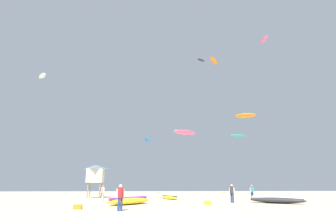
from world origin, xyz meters
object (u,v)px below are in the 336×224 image
person_midground (103,192)px  gear_bag (208,203)px  cooler_box (78,207)px  kite_grounded_near (129,201)px  lifeguard_tower (96,173)px  kite_grounded_mid (277,200)px  kite_aloft_7 (42,76)px  kite_aloft_6 (214,61)px  kite_aloft_0 (201,60)px  person_right (252,191)px  kite_aloft_1 (148,140)px  person_left (232,192)px  kite_aloft_2 (246,116)px  kite_aloft_5 (238,136)px  person_foreground (120,195)px  kite_grounded_far (170,198)px  kite_aloft_4 (185,132)px

person_midground → gear_bag: (9.71, -6.05, -0.78)m
cooler_box → gear_bag: bearing=22.2°
kite_grounded_near → lifeguard_tower: size_ratio=1.24×
kite_grounded_mid → kite_aloft_7: bearing=143.0°
cooler_box → kite_grounded_mid: bearing=18.1°
gear_bag → kite_aloft_6: size_ratio=0.17×
kite_aloft_0 → kite_aloft_7: 30.11m
person_right → kite_aloft_1: 24.63m
kite_aloft_1 → person_left: bearing=-72.3°
lifeguard_tower → kite_aloft_2: bearing=17.8°
person_midground → person_right: bearing=24.9°
kite_grounded_mid → kite_aloft_0: 37.50m
person_midground → kite_aloft_5: (22.24, 24.40, 10.08)m
kite_grounded_near → kite_grounded_mid: size_ratio=1.08×
gear_bag → kite_aloft_1: bearing=100.7°
person_midground → lifeguard_tower: lifeguard_tower is taller
kite_aloft_1 → kite_aloft_5: size_ratio=1.22×
person_left → kite_grounded_mid: size_ratio=0.35×
person_foreground → kite_aloft_5: 42.11m
person_left → person_right: (4.00, 5.93, -0.04)m
kite_grounded_near → lifeguard_tower: bearing=112.1°
person_foreground → person_midground: size_ratio=1.04×
gear_bag → kite_aloft_5: kite_aloft_5 is taller
kite_grounded_near → kite_aloft_1: kite_aloft_1 is taller
kite_aloft_5 → kite_aloft_1: bearing=-172.4°
person_right → person_foreground: bearing=116.1°
kite_grounded_far → gear_bag: (2.56, -9.56, -0.03)m
kite_grounded_near → person_foreground: bearing=-91.6°
lifeguard_tower → gear_bag: bearing=-48.7°
person_right → gear_bag: bearing=121.5°
person_foreground → kite_aloft_2: 34.01m
person_right → kite_grounded_near: bearing=100.3°
lifeguard_tower → kite_aloft_5: kite_aloft_5 is taller
kite_aloft_4 → kite_aloft_5: size_ratio=1.31×
person_right → kite_grounded_far: bearing=63.8°
person_foreground → kite_aloft_2: kite_aloft_2 is taller
person_midground → kite_aloft_6: size_ratio=0.48×
person_right → kite_aloft_5: size_ratio=0.48×
kite_aloft_6 → kite_aloft_7: kite_aloft_6 is taller
kite_aloft_4 → kite_aloft_1: bearing=131.7°
person_foreground → kite_grounded_near: size_ratio=0.32×
kite_aloft_0 → kite_aloft_2: bearing=-53.0°
kite_aloft_6 → lifeguard_tower: bearing=-160.9°
person_left → gear_bag: size_ratio=3.00×
kite_grounded_far → kite_aloft_7: (-21.55, 14.95, 20.18)m
kite_aloft_0 → kite_aloft_2: (5.80, -7.71, -13.23)m
person_left → lifeguard_tower: (-14.72, 10.96, 2.08)m
kite_aloft_2 → kite_grounded_mid: bearing=-102.6°
person_right → kite_aloft_4: (-6.05, 12.79, 8.98)m
person_midground → kite_aloft_6: (15.40, 13.54, 20.97)m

